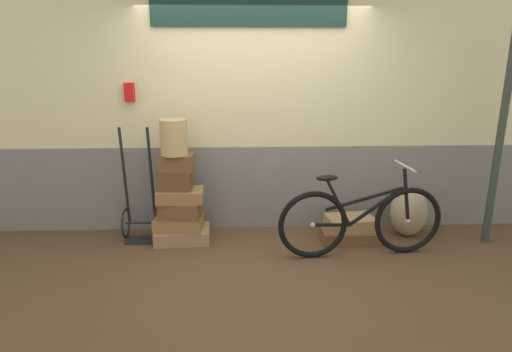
{
  "coord_description": "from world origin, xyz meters",
  "views": [
    {
      "loc": [
        -0.17,
        -4.16,
        2.02
      ],
      "look_at": [
        0.01,
        0.29,
        0.77
      ],
      "focal_mm": 30.87,
      "sensor_mm": 36.0,
      "label": 1
    }
  ],
  "objects_px": {
    "suitcase_6": "(349,234)",
    "suitcase_3": "(180,195)",
    "suitcase_7": "(350,223)",
    "suitcase_1": "(179,223)",
    "wicker_basket": "(174,137)",
    "burlap_sack": "(409,212)",
    "luggage_trolley": "(141,214)",
    "suitcase_2": "(180,210)",
    "suitcase_4": "(175,180)",
    "bicycle": "(361,221)",
    "suitcase_0": "(183,234)",
    "suitcase_5": "(177,162)"
  },
  "relations": [
    {
      "from": "suitcase_7",
      "to": "suitcase_4",
      "type": "bearing_deg",
      "value": 172.41
    },
    {
      "from": "suitcase_6",
      "to": "luggage_trolley",
      "type": "distance_m",
      "value": 2.35
    },
    {
      "from": "suitcase_7",
      "to": "suitcase_1",
      "type": "bearing_deg",
      "value": 172.44
    },
    {
      "from": "suitcase_7",
      "to": "bicycle",
      "type": "distance_m",
      "value": 0.43
    },
    {
      "from": "luggage_trolley",
      "to": "suitcase_3",
      "type": "bearing_deg",
      "value": -15.42
    },
    {
      "from": "suitcase_4",
      "to": "suitcase_6",
      "type": "relative_size",
      "value": 0.56
    },
    {
      "from": "wicker_basket",
      "to": "burlap_sack",
      "type": "xyz_separation_m",
      "value": [
        2.59,
        0.07,
        -0.89
      ]
    },
    {
      "from": "suitcase_3",
      "to": "burlap_sack",
      "type": "height_order",
      "value": "suitcase_3"
    },
    {
      "from": "suitcase_4",
      "to": "bicycle",
      "type": "distance_m",
      "value": 1.99
    },
    {
      "from": "suitcase_2",
      "to": "bicycle",
      "type": "bearing_deg",
      "value": -5.7
    },
    {
      "from": "suitcase_1",
      "to": "luggage_trolley",
      "type": "bearing_deg",
      "value": 168.66
    },
    {
      "from": "suitcase_0",
      "to": "suitcase_6",
      "type": "relative_size",
      "value": 0.94
    },
    {
      "from": "wicker_basket",
      "to": "bicycle",
      "type": "relative_size",
      "value": 0.22
    },
    {
      "from": "suitcase_6",
      "to": "suitcase_5",
      "type": "bearing_deg",
      "value": 178.58
    },
    {
      "from": "wicker_basket",
      "to": "luggage_trolley",
      "type": "height_order",
      "value": "wicker_basket"
    },
    {
      "from": "suitcase_6",
      "to": "bicycle",
      "type": "relative_size",
      "value": 0.37
    },
    {
      "from": "suitcase_0",
      "to": "luggage_trolley",
      "type": "distance_m",
      "value": 0.53
    },
    {
      "from": "suitcase_2",
      "to": "luggage_trolley",
      "type": "bearing_deg",
      "value": 167.93
    },
    {
      "from": "luggage_trolley",
      "to": "burlap_sack",
      "type": "height_order",
      "value": "luggage_trolley"
    },
    {
      "from": "suitcase_3",
      "to": "suitcase_6",
      "type": "relative_size",
      "value": 0.78
    },
    {
      "from": "suitcase_2",
      "to": "suitcase_4",
      "type": "bearing_deg",
      "value": 151.91
    },
    {
      "from": "suitcase_4",
      "to": "suitcase_5",
      "type": "bearing_deg",
      "value": 50.32
    },
    {
      "from": "wicker_basket",
      "to": "luggage_trolley",
      "type": "relative_size",
      "value": 0.29
    },
    {
      "from": "suitcase_3",
      "to": "suitcase_7",
      "type": "bearing_deg",
      "value": -1.98
    },
    {
      "from": "suitcase_4",
      "to": "suitcase_2",
      "type": "bearing_deg",
      "value": -31.0
    },
    {
      "from": "wicker_basket",
      "to": "suitcase_6",
      "type": "bearing_deg",
      "value": -0.65
    },
    {
      "from": "suitcase_1",
      "to": "suitcase_0",
      "type": "bearing_deg",
      "value": 21.77
    },
    {
      "from": "suitcase_1",
      "to": "suitcase_6",
      "type": "distance_m",
      "value": 1.9
    },
    {
      "from": "suitcase_3",
      "to": "suitcase_6",
      "type": "distance_m",
      "value": 1.92
    },
    {
      "from": "suitcase_5",
      "to": "suitcase_2",
      "type": "bearing_deg",
      "value": -60.5
    },
    {
      "from": "suitcase_4",
      "to": "wicker_basket",
      "type": "bearing_deg",
      "value": -30.16
    },
    {
      "from": "suitcase_0",
      "to": "suitcase_3",
      "type": "height_order",
      "value": "suitcase_3"
    },
    {
      "from": "suitcase_2",
      "to": "luggage_trolley",
      "type": "xyz_separation_m",
      "value": [
        -0.47,
        0.15,
        -0.1
      ]
    },
    {
      "from": "suitcase_4",
      "to": "suitcase_1",
      "type": "bearing_deg",
      "value": -0.89
    },
    {
      "from": "suitcase_6",
      "to": "suitcase_2",
      "type": "bearing_deg",
      "value": -179.83
    },
    {
      "from": "suitcase_1",
      "to": "suitcase_7",
      "type": "relative_size",
      "value": 0.99
    },
    {
      "from": "suitcase_1",
      "to": "burlap_sack",
      "type": "distance_m",
      "value": 2.59
    },
    {
      "from": "suitcase_4",
      "to": "bicycle",
      "type": "xyz_separation_m",
      "value": [
        1.92,
        -0.42,
        -0.33
      ]
    },
    {
      "from": "suitcase_0",
      "to": "suitcase_1",
      "type": "height_order",
      "value": "suitcase_1"
    },
    {
      "from": "suitcase_0",
      "to": "suitcase_2",
      "type": "distance_m",
      "value": 0.31
    },
    {
      "from": "suitcase_0",
      "to": "wicker_basket",
      "type": "distance_m",
      "value": 1.1
    },
    {
      "from": "suitcase_6",
      "to": "wicker_basket",
      "type": "height_order",
      "value": "wicker_basket"
    },
    {
      "from": "suitcase_1",
      "to": "luggage_trolley",
      "type": "distance_m",
      "value": 0.46
    },
    {
      "from": "suitcase_7",
      "to": "burlap_sack",
      "type": "relative_size",
      "value": 0.9
    },
    {
      "from": "suitcase_2",
      "to": "bicycle",
      "type": "xyz_separation_m",
      "value": [
        1.87,
        -0.39,
        -0.01
      ]
    },
    {
      "from": "wicker_basket",
      "to": "suitcase_5",
      "type": "bearing_deg",
      "value": 65.79
    },
    {
      "from": "suitcase_6",
      "to": "suitcase_3",
      "type": "bearing_deg",
      "value": 179.45
    },
    {
      "from": "suitcase_1",
      "to": "suitcase_5",
      "type": "xyz_separation_m",
      "value": [
        0.0,
        0.02,
        0.68
      ]
    },
    {
      "from": "suitcase_2",
      "to": "wicker_basket",
      "type": "bearing_deg",
      "value": 151.72
    },
    {
      "from": "wicker_basket",
      "to": "suitcase_4",
      "type": "bearing_deg",
      "value": 146.66
    }
  ]
}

